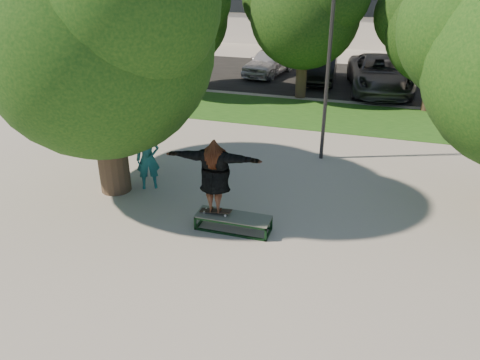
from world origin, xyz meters
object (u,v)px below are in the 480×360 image
(lamppost, at_px, (329,61))
(car_silver_a, at_px, (269,61))
(tree_left, at_px, (95,27))
(car_dark, at_px, (322,69))
(grind_box, at_px, (233,223))
(bystander, at_px, (148,158))
(car_grey, at_px, (379,74))
(car_silver_b, at_px, (455,69))

(lamppost, height_order, car_silver_a, lamppost)
(tree_left, xyz_separation_m, car_silver_a, (0.79, 14.85, -3.70))
(car_dark, bearing_deg, car_silver_a, 162.55)
(grind_box, xyz_separation_m, car_dark, (-0.12, 15.26, 0.47))
(car_silver_a, height_order, car_dark, car_silver_a)
(bystander, distance_m, car_grey, 14.05)
(grind_box, height_order, car_dark, car_dark)
(car_dark, bearing_deg, bystander, -105.45)
(car_grey, bearing_deg, bystander, -122.92)
(tree_left, relative_size, lamppost, 1.16)
(tree_left, height_order, lamppost, tree_left)
(grind_box, relative_size, car_dark, 0.45)
(grind_box, distance_m, car_silver_a, 16.30)
(car_silver_b, bearing_deg, car_grey, -144.49)
(car_silver_a, height_order, car_grey, car_grey)
(car_silver_a, distance_m, car_silver_b, 9.52)
(car_silver_a, relative_size, car_silver_b, 0.78)
(bystander, height_order, car_silver_b, bystander)
(tree_left, height_order, car_grey, tree_left)
(car_silver_b, bearing_deg, grind_box, -107.74)
(lamppost, height_order, grind_box, lamppost)
(tree_left, distance_m, lamppost, 6.70)
(tree_left, bearing_deg, car_dark, 74.96)
(grind_box, xyz_separation_m, car_grey, (2.79, 14.29, 0.63))
(tree_left, relative_size, car_dark, 1.79)
(bystander, bearing_deg, car_silver_b, 28.72)
(lamppost, height_order, car_dark, lamppost)
(car_silver_b, bearing_deg, lamppost, -110.14)
(lamppost, relative_size, car_silver_b, 1.13)
(car_grey, bearing_deg, car_silver_a, 155.23)
(bystander, height_order, car_silver_a, bystander)
(bystander, bearing_deg, car_dark, 48.84)
(car_dark, bearing_deg, tree_left, -108.77)
(grind_box, relative_size, car_grey, 0.30)
(car_dark, height_order, car_silver_b, car_silver_b)
(car_silver_b, bearing_deg, tree_left, -120.38)
(tree_left, distance_m, car_silver_a, 15.32)
(tree_left, distance_m, car_dark, 15.09)
(grind_box, distance_m, car_dark, 15.26)
(car_dark, bearing_deg, grind_box, -93.29)
(lamppost, bearing_deg, car_grey, 81.35)
(car_silver_a, distance_m, car_grey, 6.15)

